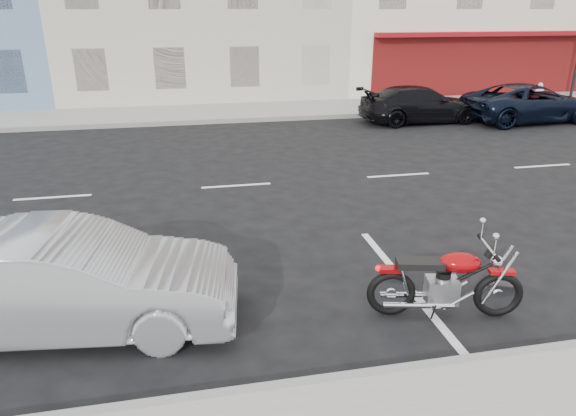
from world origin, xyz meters
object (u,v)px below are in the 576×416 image
at_px(car_far, 420,104).
at_px(motorcycle, 502,285).
at_px(suv_far, 530,103).
at_px(sedan_silver, 70,281).
at_px(fire_hydrant, 540,91).

bearing_deg(car_far, motorcycle, 158.24).
relative_size(suv_far, car_far, 1.10).
relative_size(motorcycle, suv_far, 0.42).
height_order(sedan_silver, car_far, sedan_silver).
xyz_separation_m(fire_hydrant, motorcycle, (-11.15, -14.58, -0.06)).
height_order(motorcycle, suv_far, suv_far).
xyz_separation_m(motorcycle, suv_far, (8.29, 11.23, 0.20)).
xyz_separation_m(fire_hydrant, car_far, (-6.78, -2.70, 0.11)).
bearing_deg(suv_far, motorcycle, 139.71).
xyz_separation_m(fire_hydrant, sedan_silver, (-16.61, -13.75, 0.15)).
bearing_deg(fire_hydrant, motorcycle, -127.42).
bearing_deg(fire_hydrant, sedan_silver, -140.37).
distance_m(motorcycle, suv_far, 13.96).
xyz_separation_m(motorcycle, sedan_silver, (-5.45, 0.82, 0.21)).
distance_m(motorcycle, car_far, 12.66).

